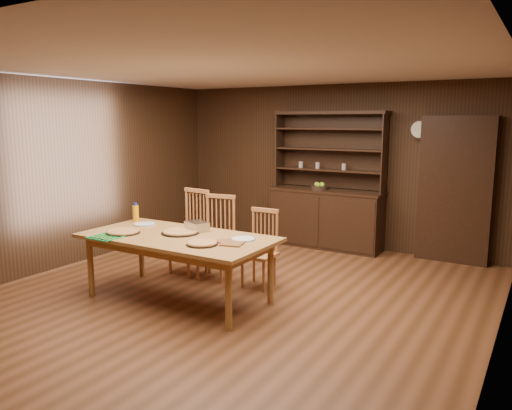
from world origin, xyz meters
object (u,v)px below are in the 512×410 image
Objects in this scene: chair_center at (218,234)px; juice_bottle at (136,213)px; chair_left at (192,228)px; china_hutch at (326,211)px; chair_right at (261,245)px; dining_table at (178,241)px.

chair_center is 1.09m from juice_bottle.
juice_bottle is (-0.89, -0.56, 0.28)m from chair_center.
chair_left is 4.74× the size of juice_bottle.
china_hutch is 2.19m from chair_right.
china_hutch is at bearing 66.61° from chair_center.
chair_right is (0.06, -2.19, -0.09)m from china_hutch.
china_hutch reaches higher than chair_left.
china_hutch is 1.94× the size of chair_left.
chair_right is (1.10, -0.02, -0.09)m from chair_left.
chair_left is 0.78m from juice_bottle.
china_hutch reaches higher than chair_center.
chair_left is 1.17× the size of chair_right.
chair_left is (-0.54, 0.94, -0.09)m from dining_table.
china_hutch is 9.18× the size of juice_bottle.
chair_center is at bearing 96.43° from dining_table.
china_hutch is 3.13m from juice_bottle.
chair_right is 4.06× the size of juice_bottle.
chair_left is at bearing 170.03° from chair_center.
chair_left reaches higher than chair_center.
chair_center is at bearing 32.31° from juice_bottle.
chair_right is (0.67, -0.01, -0.07)m from chair_center.
chair_right reaches higher than dining_table.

